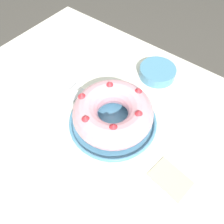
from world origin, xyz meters
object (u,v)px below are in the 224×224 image
at_px(bundt_cake, 112,112).
at_px(fork, 65,97).
at_px(cake_knife, 67,104).
at_px(serving_knife, 55,98).
at_px(napkin, 170,179).
at_px(serving_dish, 112,121).
at_px(side_bowl, 157,72).

height_order(bundt_cake, fork, bundt_cake).
relative_size(bundt_cake, cake_knife, 1.63).
height_order(serving_knife, napkin, serving_knife).
bearing_deg(serving_knife, serving_dish, 6.99).
bearing_deg(serving_dish, side_bowl, 89.63).
distance_m(serving_knife, napkin, 0.52).
bearing_deg(serving_knife, side_bowl, 50.77).
relative_size(side_bowl, napkin, 1.26).
bearing_deg(napkin, cake_knife, 178.58).
height_order(serving_dish, fork, serving_dish).
relative_size(fork, serving_knife, 0.92).
xyz_separation_m(fork, side_bowl, (0.22, 0.33, 0.02)).
bearing_deg(napkin, serving_dish, 169.02).
distance_m(fork, napkin, 0.49).
height_order(side_bowl, napkin, side_bowl).
xyz_separation_m(fork, cake_knife, (0.03, -0.02, 0.00)).
bearing_deg(cake_knife, fork, 144.08).
relative_size(cake_knife, napkin, 1.40).
xyz_separation_m(side_bowl, napkin, (0.27, -0.36, -0.02)).
height_order(fork, napkin, fork).
distance_m(fork, side_bowl, 0.40).
xyz_separation_m(fork, napkin, (0.49, -0.03, -0.00)).
bearing_deg(bundt_cake, side_bowl, 89.62).
relative_size(serving_knife, cake_knife, 1.25).
distance_m(serving_knife, side_bowl, 0.44).
bearing_deg(side_bowl, serving_dish, -90.37).
relative_size(serving_knife, side_bowl, 1.39).
height_order(serving_dish, bundt_cake, bundt_cake).
bearing_deg(side_bowl, fork, -124.02).
relative_size(bundt_cake, fork, 1.43).
xyz_separation_m(serving_dish, serving_knife, (-0.25, -0.05, -0.01)).
bearing_deg(serving_dish, napkin, -10.98).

